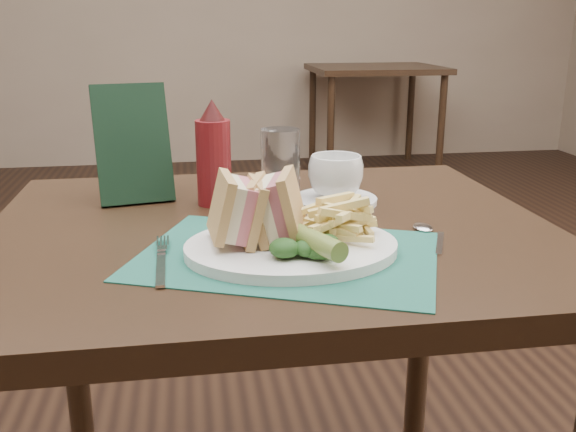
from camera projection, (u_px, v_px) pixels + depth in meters
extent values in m
plane|color=gray|center=(205.00, 161.00, 5.03)|extent=(6.00, 0.00, 6.00)
cube|color=#1A5445|center=(287.00, 255.00, 0.90)|extent=(0.49, 0.42, 0.00)
cylinder|color=#5B722B|center=(314.00, 241.00, 0.84)|extent=(0.07, 0.12, 0.03)
cylinder|color=white|center=(335.00, 200.00, 1.15)|extent=(0.19, 0.19, 0.01)
imported|color=white|center=(336.00, 177.00, 1.14)|extent=(0.14, 0.14, 0.08)
cylinder|color=white|center=(280.00, 165.00, 1.15)|extent=(0.09, 0.09, 0.13)
cube|color=black|center=(133.00, 144.00, 1.14)|extent=(0.14, 0.10, 0.21)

